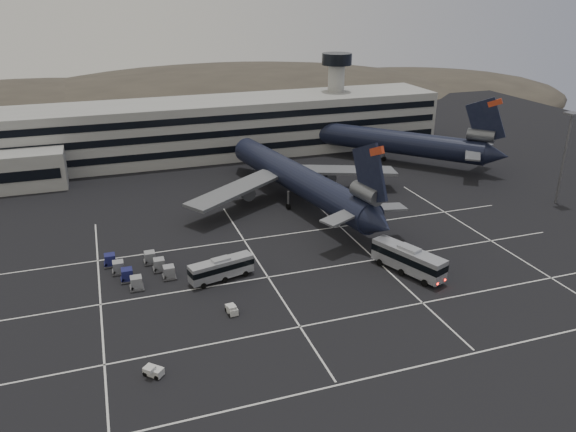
% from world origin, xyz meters
% --- Properties ---
extents(ground, '(260.00, 260.00, 0.00)m').
position_xyz_m(ground, '(0.00, 0.00, 0.00)').
color(ground, black).
rests_on(ground, ground).
extents(lane_markings, '(90.00, 55.62, 0.01)m').
position_xyz_m(lane_markings, '(0.95, 0.72, 0.01)').
color(lane_markings, silver).
rests_on(lane_markings, ground).
extents(terminal, '(125.00, 26.00, 24.00)m').
position_xyz_m(terminal, '(-2.95, 71.14, 6.93)').
color(terminal, gray).
rests_on(terminal, ground).
extents(hills, '(352.00, 180.00, 44.00)m').
position_xyz_m(hills, '(17.99, 170.00, -12.07)').
color(hills, '#38332B').
rests_on(hills, ground).
extents(lightpole_right, '(2.40, 2.40, 18.28)m').
position_xyz_m(lightpole_right, '(58.00, 15.00, 11.82)').
color(lightpole_right, slate).
rests_on(lightpole_right, ground).
extents(trijet_main, '(46.74, 57.50, 18.08)m').
position_xyz_m(trijet_main, '(8.82, 31.32, 5.25)').
color(trijet_main, black).
rests_on(trijet_main, ground).
extents(trijet_far, '(42.95, 46.32, 18.08)m').
position_xyz_m(trijet_far, '(39.75, 51.73, 5.43)').
color(trijet_far, black).
rests_on(trijet_far, ground).
extents(bus_near, '(7.10, 12.48, 4.34)m').
position_xyz_m(bus_near, '(14.47, -1.52, 2.37)').
color(bus_near, '#93959A').
rests_on(bus_near, ground).
extents(bus_far, '(10.12, 4.49, 3.48)m').
position_xyz_m(bus_far, '(-12.67, 5.64, 1.90)').
color(bus_far, '#93959A').
rests_on(bus_far, ground).
extents(tug_a, '(1.48, 2.24, 1.36)m').
position_xyz_m(tug_a, '(-13.48, -4.07, 0.60)').
color(tug_a, silver).
rests_on(tug_a, ground).
extents(tug_b, '(2.44, 2.41, 1.38)m').
position_xyz_m(tug_b, '(-24.75, -13.78, 0.61)').
color(tug_b, silver).
rests_on(tug_b, ground).
extents(uld_cluster, '(10.77, 11.62, 1.92)m').
position_xyz_m(uld_cluster, '(-24.17, 11.33, 0.94)').
color(uld_cluster, '#2D2D30').
rests_on(uld_cluster, ground).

